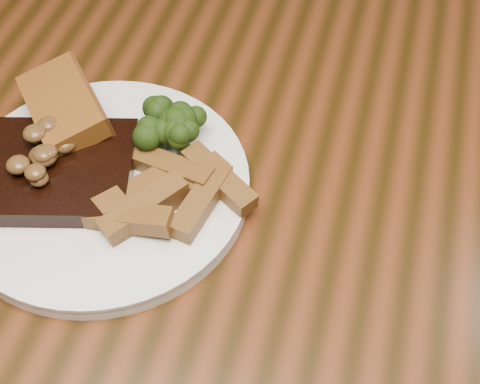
% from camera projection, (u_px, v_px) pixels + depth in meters
% --- Properties ---
extents(dining_table, '(1.60, 0.90, 0.75)m').
position_uv_depth(dining_table, '(227.00, 249.00, 0.70)').
color(dining_table, '#502410').
rests_on(dining_table, ground).
extents(chair_far, '(0.49, 0.49, 0.80)m').
position_uv_depth(chair_far, '(431.00, 51.00, 1.24)').
color(chair_far, black).
rests_on(chair_far, ground).
extents(plate, '(0.33, 0.33, 0.01)m').
position_uv_depth(plate, '(104.00, 187.00, 0.62)').
color(plate, white).
rests_on(plate, dining_table).
extents(steak, '(0.18, 0.15, 0.02)m').
position_uv_depth(steak, '(49.00, 171.00, 0.61)').
color(steak, black).
rests_on(steak, plate).
extents(steak_bone, '(0.14, 0.05, 0.02)m').
position_uv_depth(steak_bone, '(23.00, 218.00, 0.58)').
color(steak_bone, '#C4B798').
rests_on(steak_bone, plate).
extents(mushroom_pile, '(0.07, 0.07, 0.03)m').
position_uv_depth(mushroom_pile, '(42.00, 152.00, 0.59)').
color(mushroom_pile, '#4F3819').
rests_on(mushroom_pile, steak).
extents(garlic_bread, '(0.11, 0.12, 0.02)m').
position_uv_depth(garlic_bread, '(67.00, 121.00, 0.65)').
color(garlic_bread, brown).
rests_on(garlic_bread, plate).
extents(potato_wedges, '(0.11, 0.11, 0.02)m').
position_uv_depth(potato_wedges, '(177.00, 195.00, 0.59)').
color(potato_wedges, brown).
rests_on(potato_wedges, plate).
extents(broccoli_cluster, '(0.08, 0.08, 0.04)m').
position_uv_depth(broccoli_cluster, '(181.00, 127.00, 0.63)').
color(broccoli_cluster, '#21320B').
rests_on(broccoli_cluster, plate).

